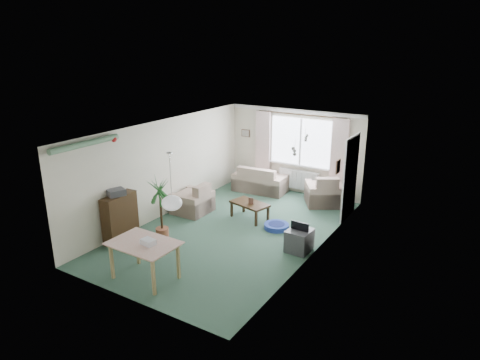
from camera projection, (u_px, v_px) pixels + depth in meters
The scene contains 25 objects.
ground at pixel (233, 231), 9.88m from camera, with size 6.50×6.50×0.00m, color #305141.
window at pixel (301, 142), 11.94m from camera, with size 1.80×0.03×1.30m, color white.
curtain_rod at pixel (301, 115), 11.63m from camera, with size 2.60×0.03×0.03m, color black.
curtain_left at pixel (263, 145), 12.50m from camera, with size 0.45×0.08×2.00m, color beige.
curtain_right at pixel (339, 156), 11.35m from camera, with size 0.45×0.08×2.00m, color beige.
radiator at pixel (299, 180), 12.24m from camera, with size 1.20×0.10×0.55m, color white.
doorway at pixel (351, 179), 10.37m from camera, with size 0.03×0.95×2.00m, color black.
pendant_lamp at pixel (172, 203), 7.46m from camera, with size 0.36×0.36×0.36m, color white.
tinsel_garland at pixel (85, 144), 8.27m from camera, with size 1.60×1.60×0.12m, color #196626.
bauble_cluster_a at pixel (305, 136), 9.28m from camera, with size 0.20×0.20×0.20m, color silver.
bauble_cluster_b at pixel (295, 149), 8.16m from camera, with size 0.20×0.20×0.20m, color silver.
wall_picture_back at pixel (246, 133), 12.82m from camera, with size 0.28×0.03×0.22m, color brown.
wall_picture_right at pixel (338, 166), 9.39m from camera, with size 0.03×0.24×0.30m, color brown.
sofa at pixel (261, 179), 12.39m from camera, with size 1.51×0.80×0.76m, color beige.
armchair_corner at pixel (324, 189), 11.39m from camera, with size 0.93×0.89×0.84m, color #C6B095.
armchair_left at pixel (192, 198), 10.85m from camera, with size 0.88×0.83×0.79m, color #CAB098.
coffee_table at pixel (250, 211), 10.48m from camera, with size 0.94×0.52×0.42m, color black.
photo_frame at pixel (251, 201), 10.31m from camera, with size 0.12×0.02×0.16m, color brown.
bookshelf at pixel (120, 218), 9.27m from camera, with size 0.29×0.86×1.05m, color black.
hifi_box at pixel (116, 192), 9.06m from camera, with size 0.28×0.35×0.14m, color #3C3C42.
houseplant at pixel (161, 209), 9.24m from camera, with size 0.61×0.61×1.42m, color #1F5B22.
dining_table at pixel (145, 261), 7.79m from camera, with size 1.12×0.75×0.70m, color tan.
gift_box at pixel (148, 242), 7.60m from camera, with size 0.25×0.18×0.12m, color white.
tv_cube at pixel (299, 240), 8.87m from camera, with size 0.47×0.51×0.47m, color #3E3D43.
pet_bed at pixel (277, 226), 9.98m from camera, with size 0.58×0.58×0.12m, color #213D97.
Camera 1 is at (4.87, -7.62, 4.16)m, focal length 32.00 mm.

